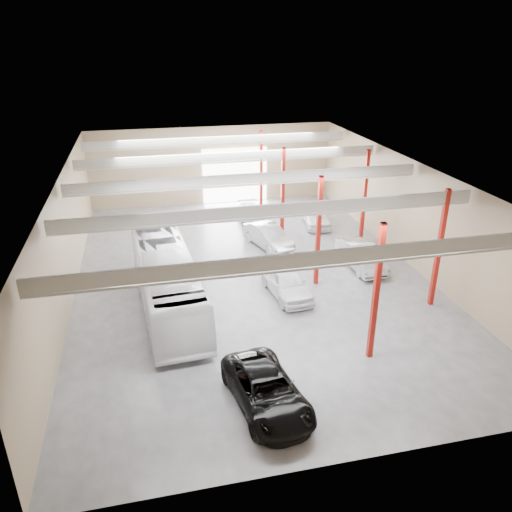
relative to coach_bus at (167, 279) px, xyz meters
name	(u,v)px	position (x,y,z in m)	size (l,w,h in m)	color
depot_shell	(251,201)	(5.63, 3.29, 3.23)	(22.12, 32.12, 7.06)	#4F4F54
coach_bus	(167,279)	(0.00, 0.00, 0.00)	(2.93, 12.51, 3.48)	white
black_sedan	(267,391)	(3.49, -9.53, -0.96)	(2.59, 5.62, 1.56)	black
car_row_a	(286,282)	(7.05, -0.19, -0.90)	(1.99, 4.94, 1.68)	white
car_row_b	(268,236)	(7.83, 7.30, -0.92)	(1.73, 4.97, 1.64)	#B8B8BD
car_row_c	(252,215)	(7.70, 12.50, -1.05)	(1.94, 4.77, 1.38)	slate
car_right_near	(361,256)	(13.08, 2.46, -0.90)	(1.78, 5.10, 1.68)	#A2A1A6
car_right_far	(316,216)	(12.77, 10.90, -0.93)	(1.91, 4.74, 1.62)	white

